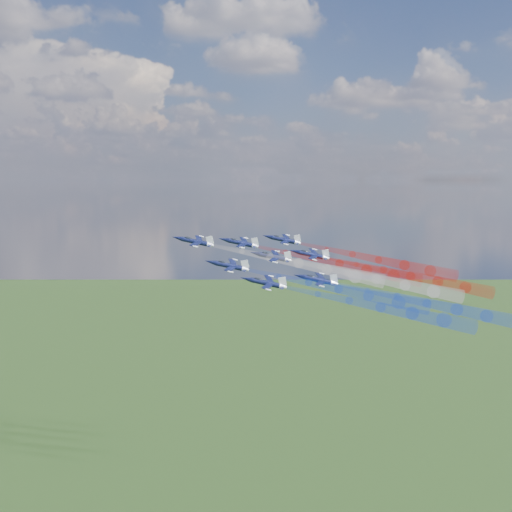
{
  "coord_description": "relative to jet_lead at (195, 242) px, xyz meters",
  "views": [
    {
      "loc": [
        -43.12,
        -157.03,
        153.67
      ],
      "look_at": [
        -12.33,
        22.77,
        132.13
      ],
      "focal_mm": 45.18,
      "sensor_mm": 36.0,
      "label": 1
    }
  ],
  "objects": [
    {
      "name": "jet_inner_right",
      "position": [
        14.12,
        6.52,
        -1.25
      ],
      "size": [
        15.04,
        13.01,
        7.86
      ],
      "primitive_type": null,
      "rotation": [
        0.21,
        -0.21,
        1.3
      ],
      "color": "black"
    },
    {
      "name": "trail_rear_left",
      "position": [
        61.15,
        -21.83,
        -15.69
      ],
      "size": [
        48.95,
        15.65,
        14.87
      ],
      "primitive_type": null,
      "rotation": [
        0.21,
        -0.21,
        1.3
      ],
      "color": "blue"
    },
    {
      "name": "trail_inner_left",
      "position": [
        37.21,
        -18.36,
        -11.72
      ],
      "size": [
        48.95,
        15.65,
        14.87
      ],
      "primitive_type": null,
      "rotation": [
        0.21,
        -0.21,
        1.3
      ],
      "color": "blue"
    },
    {
      "name": "jet_lead",
      "position": [
        0.0,
        0.0,
        0.0
      ],
      "size": [
        15.04,
        13.01,
        7.86
      ],
      "primitive_type": null,
      "rotation": [
        0.21,
        -0.21,
        1.3
      ],
      "color": "black"
    },
    {
      "name": "jet_outer_left",
      "position": [
        16.56,
        -21.73,
        -8.98
      ],
      "size": [
        15.04,
        13.01,
        7.86
      ],
      "primitive_type": null,
      "rotation": [
        0.21,
        -0.21,
        1.3
      ],
      "color": "black"
    },
    {
      "name": "jet_rear_right",
      "position": [
        34.76,
        1.92,
        -4.69
      ],
      "size": [
        15.04,
        13.01,
        7.86
      ],
      "primitive_type": null,
      "rotation": [
        0.21,
        -0.21,
        1.3
      ],
      "color": "black"
    },
    {
      "name": "jet_inner_left",
      "position": [
        8.28,
        -11.85,
        -5.61
      ],
      "size": [
        15.04,
        13.01,
        7.86
      ],
      "primitive_type": null,
      "rotation": [
        0.21,
        -0.21,
        1.3
      ],
      "color": "black"
    },
    {
      "name": "trail_lead",
      "position": [
        28.93,
        -6.52,
        -6.11
      ],
      "size": [
        48.95,
        15.65,
        14.87
      ],
      "primitive_type": null,
      "rotation": [
        0.21,
        -0.21,
        1.3
      ],
      "color": "white"
    },
    {
      "name": "trail_outer_left",
      "position": [
        45.49,
        -28.24,
        -15.09
      ],
      "size": [
        48.95,
        15.65,
        14.87
      ],
      "primitive_type": null,
      "rotation": [
        0.21,
        -0.21,
        1.3
      ],
      "color": "blue"
    },
    {
      "name": "trail_outer_right",
      "position": [
        57.58,
        6.26,
        -7.21
      ],
      "size": [
        48.95,
        15.65,
        14.87
      ],
      "primitive_type": null,
      "rotation": [
        0.21,
        -0.21,
        1.3
      ],
      "color": "red"
    },
    {
      "name": "jet_rear_left",
      "position": [
        32.22,
        -15.32,
        -9.58
      ],
      "size": [
        15.04,
        13.01,
        7.86
      ],
      "primitive_type": null,
      "rotation": [
        0.21,
        -0.21,
        1.3
      ],
      "color": "black"
    },
    {
      "name": "jet_outer_right",
      "position": [
        28.65,
        12.77,
        -1.09
      ],
      "size": [
        15.04,
        13.01,
        7.86
      ],
      "primitive_type": null,
      "rotation": [
        0.21,
        -0.21,
        1.3
      ],
      "color": "black"
    },
    {
      "name": "trail_inner_right",
      "position": [
        43.05,
        0.01,
        -7.36
      ],
      "size": [
        48.95,
        15.65,
        14.87
      ],
      "primitive_type": null,
      "rotation": [
        0.21,
        -0.21,
        1.3
      ],
      "color": "red"
    },
    {
      "name": "trail_rear_right",
      "position": [
        63.69,
        -4.6,
        -10.8
      ],
      "size": [
        48.95,
        15.65,
        14.87
      ],
      "primitive_type": null,
      "rotation": [
        0.21,
        -0.21,
        1.3
      ],
      "color": "red"
    },
    {
      "name": "trail_center_third",
      "position": [
        50.65,
        -11.11,
        -10.41
      ],
      "size": [
        48.95,
        15.65,
        14.87
      ],
      "primitive_type": null,
      "rotation": [
        0.21,
        -0.21,
        1.3
      ],
      "color": "white"
    },
    {
      "name": "jet_center_third",
      "position": [
        21.72,
        -4.59,
        -4.29
      ],
      "size": [
        15.04,
        13.01,
        7.86
      ],
      "primitive_type": null,
      "rotation": [
        0.21,
        -0.21,
        1.3
      ],
      "color": "black"
    }
  ]
}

